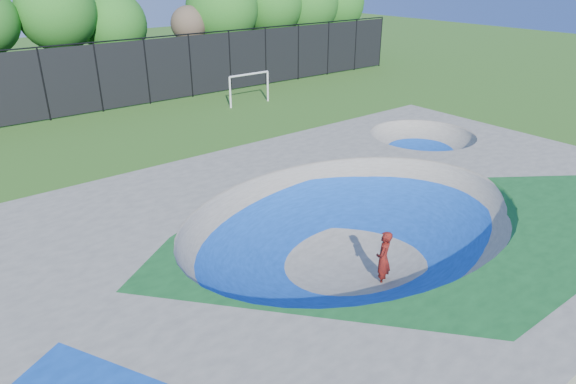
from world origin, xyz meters
The scene contains 7 objects.
ground centered at (0.00, 0.00, 0.00)m, with size 120.00×120.00×0.00m, color #295618.
skate_deck centered at (0.00, 0.00, 0.75)m, with size 22.00×14.00×1.50m, color gray.
skater centered at (-0.47, -1.57, 0.82)m, with size 0.60×0.39×1.64m, color #B01A0E.
skateboard centered at (-0.47, -1.57, 0.03)m, with size 0.78×0.22×0.05m, color black.
soccer_goal centered at (7.85, 17.02, 1.34)m, with size 2.93×0.12×1.93m.
fence centered at (0.00, 21.00, 2.10)m, with size 48.09×0.09×4.04m.
treeline centered at (-0.22, 26.17, 5.13)m, with size 53.24×6.66×8.60m.
Camera 1 is at (-9.82, -9.29, 8.09)m, focal length 32.00 mm.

